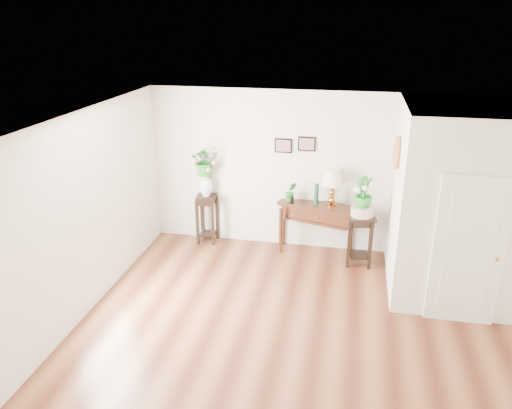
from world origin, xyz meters
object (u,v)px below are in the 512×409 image
(console_table, at_px, (316,228))
(table_lamp, at_px, (332,186))
(plant_stand_b, at_px, (360,240))
(plant_stand_a, at_px, (207,219))

(console_table, height_order, table_lamp, table_lamp)
(console_table, relative_size, plant_stand_b, 1.52)
(console_table, distance_m, plant_stand_b, 0.83)
(console_table, relative_size, table_lamp, 2.07)
(plant_stand_b, bearing_deg, console_table, 156.24)
(plant_stand_a, xyz_separation_m, plant_stand_b, (2.75, -0.35, -0.01))
(table_lamp, xyz_separation_m, plant_stand_a, (-2.23, 0.01, -0.79))
(table_lamp, height_order, plant_stand_b, table_lamp)
(plant_stand_a, bearing_deg, console_table, -0.39)
(console_table, distance_m, table_lamp, 0.83)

